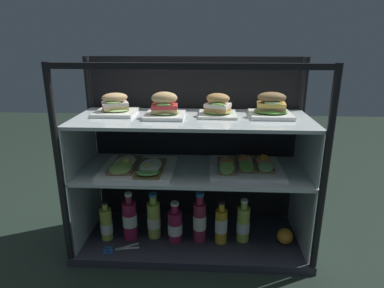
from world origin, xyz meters
TOP-DOWN VIEW (x-y plane):
  - ground_plane at (0.00, 0.00)m, footprint 6.00×6.00m
  - case_base_deck at (0.00, 0.00)m, footprint 1.12×0.45m
  - case_frame at (0.00, 0.13)m, footprint 1.12×0.45m
  - riser_lower_tier at (0.00, 0.00)m, footprint 1.06×0.39m
  - shelf_lower_glass at (0.00, 0.00)m, footprint 1.08×0.40m
  - riser_upper_tier at (0.00, 0.00)m, footprint 1.06×0.39m
  - shelf_upper_glass at (0.00, 0.00)m, footprint 1.08×0.40m
  - plated_roll_sandwich_near_right_corner at (-0.36, 0.05)m, footprint 0.19×0.19m
  - plated_roll_sandwich_right_of_center at (-0.12, 0.00)m, footprint 0.18×0.18m
  - plated_roll_sandwich_mid_right at (0.12, 0.04)m, footprint 0.17×0.17m
  - plated_roll_sandwich_near_left_corner at (0.36, 0.04)m, footprint 0.19×0.19m
  - open_sandwich_tray_right_of_center at (-0.25, -0.03)m, footprint 0.34×0.32m
  - open_sandwich_tray_near_left_corner at (0.25, 0.02)m, footprint 0.34×0.31m
  - juice_bottle_tucked_behind at (-0.42, -0.05)m, footprint 0.06×0.06m
  - juice_bottle_back_right at (-0.31, -0.04)m, footprint 0.07×0.07m
  - juice_bottle_front_fourth at (-0.19, -0.01)m, footprint 0.07×0.07m
  - juice_bottle_front_middle at (-0.08, -0.04)m, footprint 0.07×0.07m
  - juice_bottle_front_right_end at (0.04, -0.03)m, footprint 0.06×0.06m
  - juice_bottle_front_left_end at (0.14, -0.05)m, footprint 0.06×0.06m
  - juice_bottle_front_second at (0.25, -0.02)m, footprint 0.06×0.06m
  - orange_fruit_beside_bottles at (0.46, -0.04)m, footprint 0.08×0.08m
  - kitchen_scissors at (-0.37, -0.15)m, footprint 0.17×0.11m

SIDE VIEW (x-z plane):
  - ground_plane at x=0.00m, z-range -0.02..0.00m
  - case_base_deck at x=0.00m, z-range 0.00..0.04m
  - kitchen_scissors at x=-0.37m, z-range 0.04..0.05m
  - orange_fruit_beside_bottles at x=0.46m, z-range 0.04..0.12m
  - juice_bottle_tucked_behind at x=-0.42m, z-range 0.02..0.22m
  - juice_bottle_front_middle at x=-0.08m, z-range 0.02..0.22m
  - juice_bottle_front_second at x=0.25m, z-range 0.02..0.24m
  - juice_bottle_front_left_end at x=0.14m, z-range 0.02..0.25m
  - juice_bottle_front_fourth at x=-0.19m, z-range 0.02..0.26m
  - juice_bottle_back_right at x=-0.31m, z-range 0.02..0.27m
  - juice_bottle_front_right_end at x=0.04m, z-range 0.02..0.28m
  - riser_lower_tier at x=0.00m, z-range 0.04..0.39m
  - shelf_lower_glass at x=0.00m, z-range 0.39..0.40m
  - open_sandwich_tray_near_left_corner at x=0.25m, z-range 0.40..0.45m
  - open_sandwich_tray_right_of_center at x=-0.25m, z-range 0.39..0.45m
  - case_frame at x=0.00m, z-range 0.04..0.95m
  - riser_upper_tier at x=0.00m, z-range 0.40..0.64m
  - shelf_upper_glass at x=0.00m, z-range 0.64..0.66m
  - plated_roll_sandwich_near_right_corner at x=-0.36m, z-range 0.64..0.75m
  - plated_roll_sandwich_mid_right at x=0.12m, z-range 0.65..0.75m
  - plated_roll_sandwich_near_left_corner at x=0.36m, z-range 0.64..0.76m
  - plated_roll_sandwich_right_of_center at x=-0.12m, z-range 0.64..0.76m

